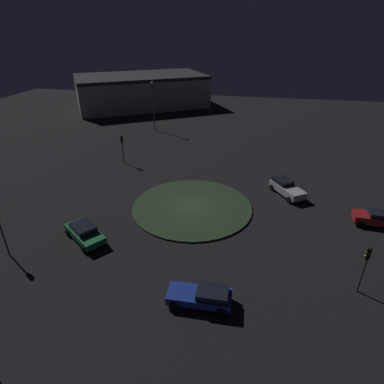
# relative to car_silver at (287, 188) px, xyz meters

# --- Properties ---
(ground_plane) EXTENTS (119.53, 119.53, 0.00)m
(ground_plane) POSITION_rel_car_silver_xyz_m (4.93, -9.92, -0.83)
(ground_plane) COLOR black
(roundabout_island) EXTENTS (12.60, 12.60, 0.17)m
(roundabout_island) POSITION_rel_car_silver_xyz_m (4.93, -9.92, -0.75)
(roundabout_island) COLOR #2D4228
(roundabout_island) RESTS_ON ground_plane
(car_silver) EXTENTS (4.73, 3.98, 1.59)m
(car_silver) POSITION_rel_car_silver_xyz_m (0.00, 0.00, 0.00)
(car_silver) COLOR silver
(car_silver) RESTS_ON ground_plane
(car_green) EXTENTS (4.20, 4.73, 1.47)m
(car_green) POSITION_rel_car_silver_xyz_m (12.35, -18.22, -0.06)
(car_green) COLOR #1E7238
(car_green) RESTS_ON ground_plane
(car_blue) EXTENTS (2.04, 4.44, 1.39)m
(car_blue) POSITION_rel_car_silver_xyz_m (17.70, -6.70, -0.09)
(car_blue) COLOR #1E38A5
(car_blue) RESTS_ON ground_plane
(car_red) EXTENTS (2.16, 4.28, 1.45)m
(car_red) POSITION_rel_car_silver_xyz_m (4.77, 8.13, -0.07)
(car_red) COLOR red
(car_red) RESTS_ON ground_plane
(traffic_light_southwest) EXTENTS (0.38, 0.39, 3.92)m
(traffic_light_southwest) POSITION_rel_car_silver_xyz_m (-5.13, -21.53, 1.96)
(traffic_light_southwest) COLOR #2D2D2D
(traffic_light_southwest) RESTS_ON ground_plane
(traffic_light_northeast) EXTENTS (0.37, 0.40, 3.87)m
(traffic_light_northeast) POSITION_rel_car_silver_xyz_m (14.35, 4.11, 1.93)
(traffic_light_northeast) COLOR #2D2D2D
(traffic_light_northeast) RESTS_ON ground_plane
(traffic_light_southeast) EXTENTS (0.38, 0.39, 4.33)m
(traffic_light_southeast) POSITION_rel_car_silver_xyz_m (15.65, -23.37, 2.24)
(traffic_light_southeast) COLOR #2D2D2D
(traffic_light_southeast) RESTS_ON ground_plane
(streetlamp_southwest) EXTENTS (0.51, 0.51, 8.53)m
(streetlamp_southwest) POSITION_rel_car_silver_xyz_m (-21.00, -21.96, 4.64)
(streetlamp_southwest) COLOR #4C4C51
(streetlamp_southwest) RESTS_ON ground_plane
(store_building) EXTENTS (28.26, 32.48, 7.01)m
(store_building) POSITION_rel_car_silver_xyz_m (-39.15, -30.55, 2.67)
(store_building) COLOR #ADA893
(store_building) RESTS_ON ground_plane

